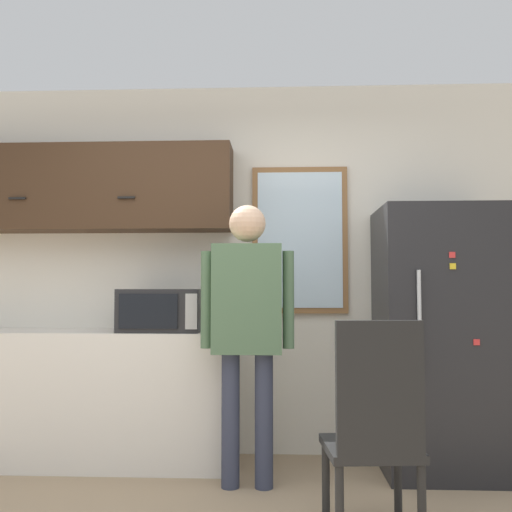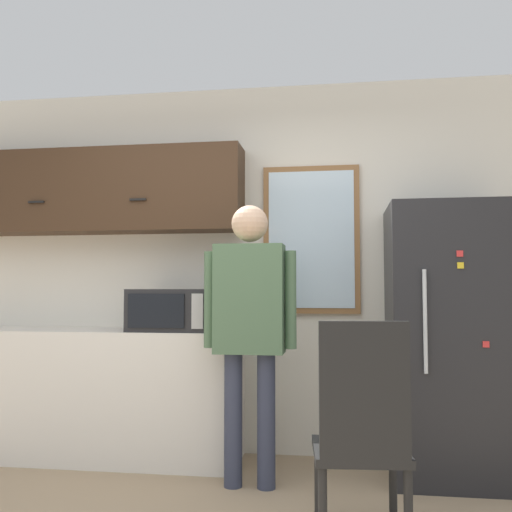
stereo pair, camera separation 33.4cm
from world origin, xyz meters
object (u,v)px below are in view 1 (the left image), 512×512
at_px(person, 247,313).
at_px(chair, 375,426).
at_px(microwave, 162,310).
at_px(refrigerator, 440,338).

height_order(person, chair, person).
distance_m(microwave, refrigerator, 1.86).
distance_m(refrigerator, chair, 1.33).
height_order(microwave, chair, microwave).
xyz_separation_m(microwave, chair, (1.24, -1.13, -0.49)).
bearing_deg(person, chair, -51.03).
distance_m(microwave, chair, 1.75).
distance_m(person, refrigerator, 1.31).
distance_m(microwave, person, 0.70).
bearing_deg(chair, person, -55.78).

